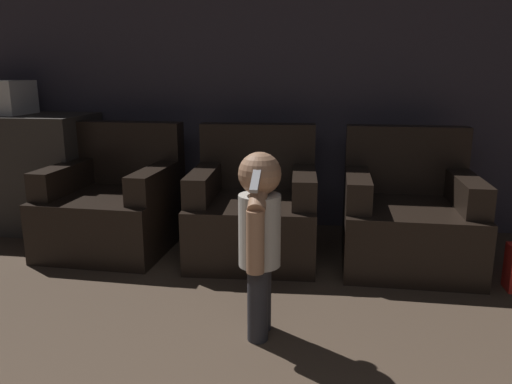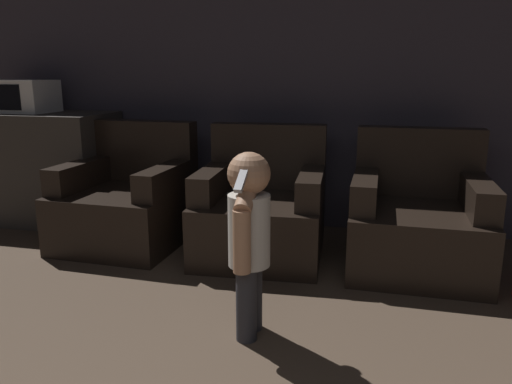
{
  "view_description": "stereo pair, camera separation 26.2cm",
  "coord_description": "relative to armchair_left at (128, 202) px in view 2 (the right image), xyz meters",
  "views": [
    {
      "loc": [
        0.11,
        0.27,
        1.31
      ],
      "look_at": [
        -0.32,
        3.11,
        0.61
      ],
      "focal_mm": 35.0,
      "sensor_mm": 36.0,
      "label": 1
    },
    {
      "loc": [
        0.36,
        0.33,
        1.31
      ],
      "look_at": [
        -0.32,
        3.11,
        0.61
      ],
      "focal_mm": 35.0,
      "sensor_mm": 36.0,
      "label": 2
    }
  ],
  "objects": [
    {
      "name": "armchair_left",
      "position": [
        0.0,
        0.0,
        0.0
      ],
      "size": [
        0.9,
        0.92,
        0.92
      ],
      "rotation": [
        0.0,
        0.0,
        -0.03
      ],
      "color": "black",
      "rests_on": "ground_plane"
    },
    {
      "name": "wall_back",
      "position": [
        1.49,
        0.78,
        0.98
      ],
      "size": [
        8.4,
        0.05,
        2.6
      ],
      "color": "#3D3842",
      "rests_on": "ground_plane"
    },
    {
      "name": "person_toddler",
      "position": [
        1.27,
        -1.17,
        0.24
      ],
      "size": [
        0.21,
        0.36,
        0.94
      ],
      "rotation": [
        0.0,
        0.0,
        -1.58
      ],
      "color": "#28282D",
      "rests_on": "ground_plane"
    },
    {
      "name": "kitchen_counter",
      "position": [
        -1.0,
        0.38,
        0.16
      ],
      "size": [
        1.22,
        0.67,
        0.96
      ],
      "color": "#38332D",
      "rests_on": "ground_plane"
    },
    {
      "name": "microwave",
      "position": [
        -1.17,
        0.37,
        0.78
      ],
      "size": [
        0.56,
        0.39,
        0.27
      ],
      "color": "silver",
      "rests_on": "kitchen_counter"
    },
    {
      "name": "armchair_middle",
      "position": [
        1.07,
        -0.0,
        0.0
      ],
      "size": [
        0.92,
        0.94,
        0.92
      ],
      "rotation": [
        0.0,
        0.0,
        0.06
      ],
      "color": "black",
      "rests_on": "ground_plane"
    },
    {
      "name": "armchair_right",
      "position": [
        2.15,
        0.0,
        0.0
      ],
      "size": [
        0.88,
        0.9,
        0.92
      ],
      "rotation": [
        0.0,
        0.0,
        -0.01
      ],
      "color": "black",
      "rests_on": "ground_plane"
    }
  ]
}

